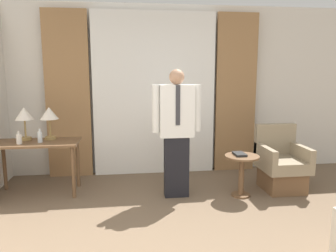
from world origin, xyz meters
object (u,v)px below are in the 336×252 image
at_px(bottle_near_edge, 19,139).
at_px(side_table, 242,169).
at_px(table_lamp_left, 24,116).
at_px(person, 177,129).
at_px(book, 240,154).
at_px(armchair, 281,166).
at_px(table_lamp_right, 49,115).
at_px(bottle_by_lamp, 40,137).
at_px(desk, 36,150).

relative_size(bottle_near_edge, side_table, 0.30).
height_order(table_lamp_left, person, person).
distance_m(table_lamp_left, side_table, 3.02).
bearing_deg(table_lamp_left, book, -11.04).
distance_m(table_lamp_left, armchair, 3.63).
height_order(bottle_near_edge, armchair, armchair).
height_order(table_lamp_left, side_table, table_lamp_left).
distance_m(bottle_near_edge, book, 2.89).
height_order(table_lamp_right, bottle_by_lamp, table_lamp_right).
bearing_deg(table_lamp_left, bottle_by_lamp, -37.68).
bearing_deg(desk, armchair, -4.47).
distance_m(table_lamp_right, bottle_near_edge, 0.50).
bearing_deg(bottle_near_edge, side_table, -6.59).
bearing_deg(bottle_by_lamp, table_lamp_left, 142.32).
xyz_separation_m(table_lamp_left, bottle_near_edge, (-0.01, -0.25, -0.27)).
xyz_separation_m(bottle_near_edge, person, (2.03, -0.21, 0.12)).
bearing_deg(table_lamp_right, armchair, -7.10).
xyz_separation_m(desk, table_lamp_right, (0.16, 0.14, 0.45)).
relative_size(person, armchair, 1.87).
distance_m(table_lamp_right, bottle_by_lamp, 0.33).
bearing_deg(desk, person, -9.92).
distance_m(table_lamp_left, table_lamp_right, 0.33).
height_order(desk, book, desk).
bearing_deg(bottle_near_edge, armchair, -2.44).
xyz_separation_m(bottle_by_lamp, side_table, (2.65, -0.40, -0.42)).
height_order(bottle_by_lamp, person, person).
bearing_deg(book, table_lamp_left, 168.96).
relative_size(desk, table_lamp_left, 2.50).
relative_size(table_lamp_right, book, 2.03).
xyz_separation_m(desk, book, (2.69, -0.42, -0.04)).
height_order(armchair, side_table, armchair).
height_order(bottle_by_lamp, side_table, bottle_by_lamp).
distance_m(table_lamp_left, bottle_by_lamp, 0.39).
relative_size(person, book, 7.61).
bearing_deg(person, armchair, 2.34).
bearing_deg(table_lamp_right, person, -15.21).
bearing_deg(table_lamp_left, armchair, -6.45).
bearing_deg(table_lamp_left, table_lamp_right, 0.00).
bearing_deg(side_table, armchair, 15.78).
height_order(table_lamp_left, book, table_lamp_left).
height_order(table_lamp_left, bottle_by_lamp, table_lamp_left).
bearing_deg(table_lamp_right, book, -12.43).
bearing_deg(bottle_by_lamp, bottle_near_edge, -163.87).
bearing_deg(bottle_near_edge, person, -5.97).
distance_m(person, side_table, 1.02).
xyz_separation_m(table_lamp_left, table_lamp_right, (0.33, 0.00, 0.00)).
distance_m(armchair, book, 0.73).
bearing_deg(book, table_lamp_right, 167.57).
bearing_deg(table_lamp_left, person, -12.84).
xyz_separation_m(table_lamp_left, armchair, (3.53, -0.40, -0.72)).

